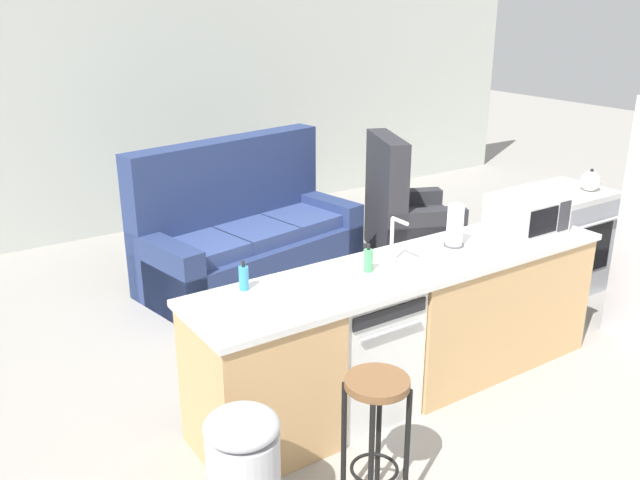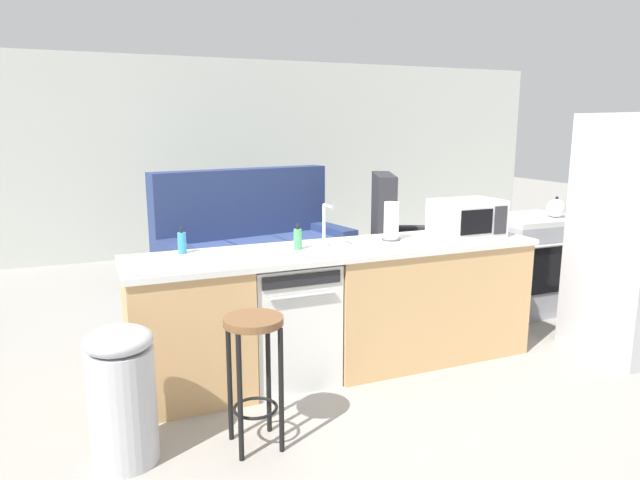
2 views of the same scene
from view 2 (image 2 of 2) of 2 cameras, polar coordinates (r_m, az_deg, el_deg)
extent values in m
plane|color=gray|center=(4.20, 0.07, -12.97)|extent=(24.00, 24.00, 0.00)
cube|color=beige|center=(7.94, -9.73, 8.15)|extent=(10.00, 0.06, 2.60)
cube|color=tan|center=(3.80, -13.07, -8.95)|extent=(0.75, 0.62, 0.86)
cube|color=tan|center=(4.41, 10.08, -5.96)|extent=(1.55, 0.62, 0.86)
cube|color=silver|center=(3.98, 2.07, -0.99)|extent=(2.94, 0.66, 0.04)
cube|color=brown|center=(4.24, 1.99, -12.15)|extent=(2.86, 0.56, 0.08)
cube|color=silver|center=(3.96, -3.30, -7.98)|extent=(0.58, 0.58, 0.84)
cube|color=black|center=(3.58, -1.80, -4.02)|extent=(0.52, 0.01, 0.08)
cylinder|color=#B2B2B7|center=(3.60, -1.71, -5.61)|extent=(0.44, 0.02, 0.02)
cube|color=#A8AAB2|center=(5.74, 20.03, -2.45)|extent=(0.76, 0.64, 0.85)
cube|color=black|center=(5.50, 22.34, -2.75)|extent=(0.53, 0.01, 0.43)
cylinder|color=silver|center=(5.44, 22.70, -0.46)|extent=(0.61, 0.03, 0.03)
cube|color=white|center=(5.65, 20.34, 1.98)|extent=(0.76, 0.64, 0.05)
torus|color=black|center=(5.44, 19.94, 1.87)|extent=(0.16, 0.16, 0.01)
torus|color=black|center=(5.68, 22.50, 2.05)|extent=(0.16, 0.16, 0.01)
torus|color=black|center=(5.63, 18.20, 2.28)|extent=(0.16, 0.16, 0.01)
torus|color=black|center=(5.86, 20.74, 2.45)|extent=(0.16, 0.16, 0.01)
cube|color=#B7B7BC|center=(4.91, 29.05, 0.32)|extent=(0.72, 0.70, 1.82)
cube|color=white|center=(4.48, 14.44, 2.16)|extent=(0.50, 0.36, 0.28)
cube|color=black|center=(4.31, 15.42, 1.75)|extent=(0.27, 0.01, 0.18)
cube|color=#2D2D33|center=(4.44, 17.61, 1.91)|extent=(0.11, 0.01, 0.21)
cylinder|color=silver|center=(4.01, 0.40, -0.37)|extent=(0.07, 0.07, 0.03)
cylinder|color=silver|center=(3.98, 0.40, 1.68)|extent=(0.02, 0.02, 0.26)
cylinder|color=silver|center=(3.90, 0.81, 3.40)|extent=(0.02, 0.14, 0.02)
cylinder|color=#4C4C51|center=(4.24, 7.10, 0.08)|extent=(0.14, 0.14, 0.01)
cylinder|color=white|center=(4.22, 7.15, 1.96)|extent=(0.11, 0.11, 0.27)
cylinder|color=#4CB266|center=(3.88, -2.24, 0.07)|extent=(0.06, 0.06, 0.14)
cylinder|color=black|center=(3.87, -2.25, 1.35)|extent=(0.02, 0.02, 0.04)
cylinder|color=#338CCC|center=(3.87, -13.63, -0.30)|extent=(0.06, 0.06, 0.14)
cylinder|color=black|center=(3.85, -13.70, 0.98)|extent=(0.02, 0.02, 0.04)
sphere|color=silver|center=(5.66, 22.54, 2.96)|extent=(0.17, 0.17, 0.17)
sphere|color=black|center=(5.65, 22.62, 3.91)|extent=(0.03, 0.03, 0.03)
cone|color=silver|center=(5.72, 23.13, 3.16)|extent=(0.08, 0.04, 0.06)
cylinder|color=brown|center=(3.06, -6.69, -8.04)|extent=(0.32, 0.32, 0.04)
cylinder|color=black|center=(3.08, -8.00, -15.44)|extent=(0.03, 0.03, 0.70)
cylinder|color=black|center=(3.13, -3.90, -14.83)|extent=(0.03, 0.03, 0.70)
cylinder|color=black|center=(3.27, -9.03, -13.75)|extent=(0.03, 0.03, 0.70)
cylinder|color=black|center=(3.33, -5.18, -13.23)|extent=(0.03, 0.03, 0.70)
torus|color=black|center=(3.26, -6.47, -16.35)|extent=(0.25, 0.25, 0.02)
cylinder|color=#B7B7BC|center=(3.23, -19.08, -15.44)|extent=(0.34, 0.34, 0.62)
ellipsoid|color=#B7B7BC|center=(3.09, -19.52, -9.45)|extent=(0.35, 0.35, 0.14)
cube|color=navy|center=(6.11, -6.29, -3.07)|extent=(2.13, 1.25, 0.42)
cube|color=navy|center=(6.31, -7.72, 1.31)|extent=(2.01, 0.60, 1.27)
cube|color=navy|center=(5.75, -14.35, -3.26)|extent=(0.36, 0.92, 0.62)
cube|color=navy|center=(6.53, 0.77, -1.16)|extent=(0.36, 0.92, 0.62)
cube|color=#35477D|center=(5.78, -10.99, -1.30)|extent=(0.66, 0.72, 0.12)
cube|color=#35477D|center=(6.00, -6.13, -0.68)|extent=(0.66, 0.72, 0.12)
cube|color=#35477D|center=(6.26, -1.64, -0.11)|extent=(0.66, 0.72, 0.12)
cube|color=#2D2D33|center=(6.59, 8.83, -2.15)|extent=(1.07, 1.09, 0.40)
cube|color=#2D2D33|center=(6.47, 6.31, 1.28)|extent=(0.51, 0.86, 1.20)
cube|color=#2D2D33|center=(6.24, 9.32, -2.23)|extent=(0.80, 0.46, 0.55)
cube|color=#2D2D33|center=(6.91, 8.43, -0.87)|extent=(0.80, 0.46, 0.55)
camera|label=1|loc=(1.39, -90.10, 32.82)|focal=38.00mm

